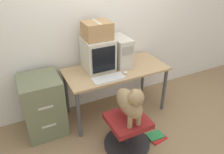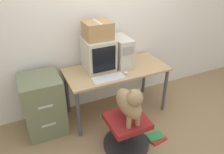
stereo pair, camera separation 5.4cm
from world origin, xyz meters
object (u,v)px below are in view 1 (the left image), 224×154
filing_cabinet (43,105)px  dog (130,102)px  pc_tower (120,51)px  book_stack_floor (156,137)px  office_chair (127,132)px  cardboard_box (97,31)px  keyboard (109,78)px  crt_monitor (98,54)px

filing_cabinet → dog: bearing=-42.7°
pc_tower → book_stack_floor: (0.11, -0.87, -0.93)m
book_stack_floor → filing_cabinet: bearing=147.1°
office_chair → filing_cabinet: size_ratio=0.72×
filing_cabinet → office_chair: bearing=-41.2°
pc_tower → cardboard_box: (-0.34, 0.02, 0.35)m
dog → cardboard_box: cardboard_box is taller
keyboard → dog: 0.52m
crt_monitor → keyboard: bearing=-90.2°
cardboard_box → book_stack_floor: size_ratio=1.42×
book_stack_floor → office_chair: bearing=170.2°
pc_tower → filing_cabinet: (-1.17, -0.04, -0.54)m
cardboard_box → book_stack_floor: 1.61m
keyboard → cardboard_box: size_ratio=1.20×
pc_tower → keyboard: bearing=-136.4°
cardboard_box → keyboard: bearing=-90.2°
crt_monitor → filing_cabinet: size_ratio=0.54×
keyboard → pc_tower: bearing=43.6°
crt_monitor → pc_tower: bearing=-2.5°
keyboard → dog: bearing=-86.7°
keyboard → office_chair: (0.03, -0.47, -0.53)m
keyboard → book_stack_floor: size_ratio=1.69×
keyboard → dog: dog is taller
crt_monitor → pc_tower: crt_monitor is taller
dog → book_stack_floor: dog is taller
cardboard_box → office_chair: bearing=-88.0°
filing_cabinet → cardboard_box: 1.22m
pc_tower → office_chair: size_ratio=0.74×
pc_tower → dog: bearing=-110.3°
crt_monitor → keyboard: crt_monitor is taller
pc_tower → keyboard: 0.51m
crt_monitor → book_stack_floor: 1.36m
crt_monitor → filing_cabinet: (-0.83, -0.06, -0.55)m
pc_tower → cardboard_box: bearing=176.9°
filing_cabinet → book_stack_floor: size_ratio=3.26×
filing_cabinet → book_stack_floor: (1.28, -0.83, -0.39)m
crt_monitor → keyboard: 0.39m
keyboard → cardboard_box: bearing=89.8°
crt_monitor → dog: bearing=-88.1°
crt_monitor → cardboard_box: 0.33m
crt_monitor → cardboard_box: cardboard_box is taller
keyboard → filing_cabinet: size_ratio=0.52×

